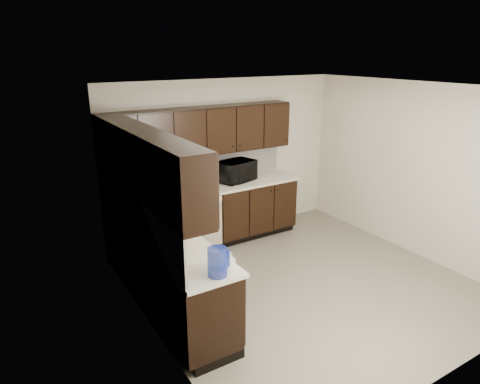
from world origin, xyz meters
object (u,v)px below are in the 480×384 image
sink (182,254)px  blue_pitcher (217,262)px  microwave (236,171)px  storage_bin (136,204)px  toaster_oven (122,194)px

sink → blue_pitcher: (0.05, -0.69, 0.19)m
sink → microwave: bearing=45.6°
storage_bin → blue_pitcher: (0.07, -2.05, 0.06)m
storage_bin → sink: bearing=-89.1°
microwave → storage_bin: bearing=177.7°
sink → toaster_oven: sink is taller
toaster_oven → storage_bin: (0.05, -0.42, -0.02)m
microwave → storage_bin: size_ratio=1.44×
microwave → blue_pitcher: (-1.69, -2.46, -0.03)m
toaster_oven → microwave: bearing=3.7°
blue_pitcher → toaster_oven: bearing=83.5°
toaster_oven → blue_pitcher: (0.12, -2.47, 0.03)m
microwave → toaster_oven: bearing=164.1°
microwave → blue_pitcher: bearing=-139.8°
microwave → blue_pitcher: microwave is taller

